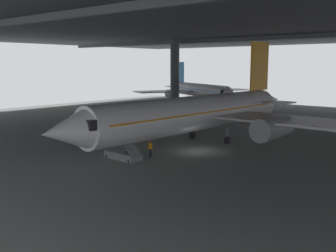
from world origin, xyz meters
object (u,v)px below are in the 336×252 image
at_px(boarding_stairs, 122,151).
at_px(crew_worker_by_stairs, 150,148).
at_px(airplane_distant, 199,90).
at_px(airplane_main, 198,113).

distance_m(boarding_stairs, crew_worker_by_stairs, 2.81).
height_order(crew_worker_by_stairs, airplane_distant, airplane_distant).
bearing_deg(crew_worker_by_stairs, boarding_stairs, -122.93).
bearing_deg(airplane_main, airplane_distant, 124.98).
bearing_deg(airplane_main, crew_worker_by_stairs, -88.03).
bearing_deg(boarding_stairs, airplane_distant, 117.86).
xyz_separation_m(airplane_main, crew_worker_by_stairs, (0.29, -8.42, -2.63)).
relative_size(boarding_stairs, airplane_distant, 0.17).
bearing_deg(airplane_distant, airplane_main, -55.02).
height_order(airplane_main, crew_worker_by_stairs, airplane_main).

